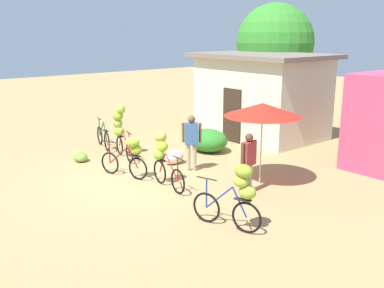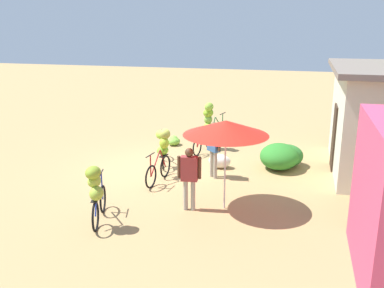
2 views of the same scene
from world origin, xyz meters
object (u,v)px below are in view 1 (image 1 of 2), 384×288
object	(u,v)px
bicycle_center_loaded	(130,154)
banana_pile_on_ground	(80,157)
person_bystander	(192,137)
market_umbrella	(263,110)
bicycle_leftmost	(103,138)
bicycle_rightmost	(238,192)
person_vendor	(249,157)
building_low	(261,95)
bicycle_near_pile	(120,127)
bicycle_by_shop	(163,155)
tree_behind_building	(275,43)
produce_sack	(174,157)

from	to	relation	value
bicycle_center_loaded	banana_pile_on_ground	world-z (taller)	bicycle_center_loaded
person_bystander	banana_pile_on_ground	bearing A→B (deg)	-144.70
market_umbrella	bicycle_leftmost	bearing A→B (deg)	-166.96
bicycle_rightmost	person_vendor	size ratio (longest dim) A/B	1.01
building_low	bicycle_near_pile	distance (m)	5.93
bicycle_leftmost	bicycle_by_shop	xyz separation A→B (m)	(4.59, -0.69, 0.48)
bicycle_leftmost	banana_pile_on_ground	world-z (taller)	bicycle_leftmost
bicycle_leftmost	bicycle_rightmost	xyz separation A→B (m)	(7.82, -1.14, 0.49)
bicycle_leftmost	bicycle_center_loaded	size ratio (longest dim) A/B	1.04
building_low	bicycle_center_loaded	xyz separation A→B (m)	(1.21, -6.79, -0.91)
tree_behind_building	banana_pile_on_ground	size ratio (longest dim) A/B	8.05
bicycle_near_pile	banana_pile_on_ground	size ratio (longest dim) A/B	2.65
banana_pile_on_ground	person_vendor	size ratio (longest dim) A/B	0.41
bicycle_near_pile	bicycle_by_shop	xyz separation A→B (m)	(3.23, -0.61, -0.15)
building_low	banana_pile_on_ground	bearing A→B (deg)	-99.75
tree_behind_building	building_low	bearing A→B (deg)	-59.04
banana_pile_on_ground	market_umbrella	bearing A→B (deg)	29.19
produce_sack	bicycle_leftmost	bearing A→B (deg)	-167.10
bicycle_near_pile	building_low	bearing A→B (deg)	80.97
bicycle_center_loaded	bicycle_rightmost	bearing A→B (deg)	-1.23
building_low	produce_sack	world-z (taller)	building_low
bicycle_by_shop	banana_pile_on_ground	size ratio (longest dim) A/B	2.45
banana_pile_on_ground	tree_behind_building	bearing A→B (deg)	91.12
tree_behind_building	bicycle_rightmost	size ratio (longest dim) A/B	3.30
market_umbrella	bicycle_rightmost	xyz separation A→B (m)	(1.67, -2.57, -1.19)
banana_pile_on_ground	person_vendor	distance (m)	5.83
bicycle_leftmost	bicycle_by_shop	size ratio (longest dim) A/B	1.03
bicycle_near_pile	produce_sack	world-z (taller)	bicycle_near_pile
market_umbrella	person_vendor	distance (m)	1.39
building_low	person_vendor	size ratio (longest dim) A/B	3.17
bicycle_center_loaded	banana_pile_on_ground	distance (m)	2.53
produce_sack	person_vendor	size ratio (longest dim) A/B	0.44
bicycle_rightmost	produce_sack	world-z (taller)	bicycle_rightmost
bicycle_center_loaded	person_bystander	size ratio (longest dim) A/B	0.96
bicycle_near_pile	bicycle_center_loaded	size ratio (longest dim) A/B	1.08
produce_sack	person_bystander	xyz separation A→B (m)	(0.89, -0.01, 0.81)
banana_pile_on_ground	person_vendor	xyz separation A→B (m)	(5.41, 2.04, 0.80)
market_umbrella	produce_sack	distance (m)	3.55
building_low	tree_behind_building	size ratio (longest dim) A/B	0.95
bicycle_center_loaded	tree_behind_building	bearing A→B (deg)	105.99
person_vendor	bicycle_rightmost	bearing A→B (deg)	-52.30
tree_behind_building	bicycle_by_shop	world-z (taller)	tree_behind_building
person_vendor	person_bystander	size ratio (longest dim) A/B	0.94
market_umbrella	bicycle_leftmost	size ratio (longest dim) A/B	1.34
banana_pile_on_ground	produce_sack	distance (m)	3.03
bicycle_leftmost	bicycle_rightmost	world-z (taller)	bicycle_rightmost
bicycle_leftmost	person_vendor	world-z (taller)	person_vendor
building_low	tree_behind_building	world-z (taller)	tree_behind_building
bicycle_center_loaded	banana_pile_on_ground	bearing A→B (deg)	-171.33
building_low	bicycle_near_pile	bearing A→B (deg)	-99.03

